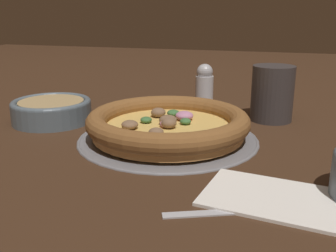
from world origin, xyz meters
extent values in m
plane|color=#3D2616|center=(0.00, 0.00, 0.00)|extent=(3.00, 3.00, 0.00)
cylinder|color=gray|center=(0.00, 0.00, 0.00)|extent=(0.30, 0.30, 0.00)
torus|color=gray|center=(0.00, 0.00, 0.00)|extent=(0.31, 0.31, 0.01)
cylinder|color=#BC7F42|center=(0.00, 0.00, 0.02)|extent=(0.26, 0.26, 0.01)
torus|color=brown|center=(0.00, 0.00, 0.03)|extent=(0.28, 0.28, 0.03)
cylinder|color=#A32D19|center=(0.00, 0.00, 0.02)|extent=(0.23, 0.23, 0.00)
cylinder|color=#E5B75B|center=(0.00, 0.00, 0.03)|extent=(0.22, 0.22, 0.00)
ellipsoid|color=#3D6B38|center=(-0.04, 0.00, 0.03)|extent=(0.03, 0.03, 0.01)
ellipsoid|color=#3D6B38|center=(0.03, 0.01, 0.03)|extent=(0.03, 0.03, 0.01)
ellipsoid|color=#C17FA3|center=(0.02, 0.04, 0.03)|extent=(0.04, 0.04, 0.02)
ellipsoid|color=#C17FA3|center=(0.00, -0.02, 0.03)|extent=(0.02, 0.02, 0.01)
ellipsoid|color=brown|center=(0.00, 0.00, 0.03)|extent=(0.04, 0.04, 0.02)
ellipsoid|color=brown|center=(0.01, -0.02, 0.04)|extent=(0.04, 0.04, 0.02)
ellipsoid|color=brown|center=(-0.03, 0.04, 0.04)|extent=(0.03, 0.03, 0.02)
ellipsoid|color=brown|center=(-0.05, -0.04, 0.03)|extent=(0.04, 0.04, 0.01)
ellipsoid|color=#3D6B38|center=(-0.01, 0.06, 0.03)|extent=(0.03, 0.03, 0.01)
ellipsoid|color=brown|center=(0.00, -0.07, 0.03)|extent=(0.03, 0.03, 0.01)
cylinder|color=slate|center=(-0.25, 0.04, 0.02)|extent=(0.16, 0.16, 0.04)
torus|color=slate|center=(-0.25, 0.04, 0.04)|extent=(0.16, 0.16, 0.01)
cylinder|color=tan|center=(-0.25, 0.04, 0.04)|extent=(0.13, 0.13, 0.00)
cylinder|color=#383333|center=(0.16, 0.18, 0.06)|extent=(0.08, 0.08, 0.11)
cube|color=white|center=(0.18, -0.18, 0.00)|extent=(0.18, 0.13, 0.01)
cube|color=#B7B7BC|center=(0.12, -0.23, 0.00)|extent=(0.11, 0.06, 0.00)
cube|color=#B7B7BC|center=(0.20, -0.20, 0.00)|extent=(0.05, 0.04, 0.00)
cylinder|color=silver|center=(0.01, 0.24, 0.04)|extent=(0.04, 0.04, 0.07)
sphere|color=#B2B2B7|center=(0.01, 0.24, 0.08)|extent=(0.04, 0.04, 0.04)
camera|label=1|loc=(0.18, -0.62, 0.22)|focal=42.00mm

